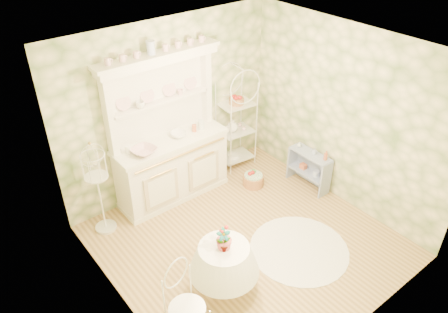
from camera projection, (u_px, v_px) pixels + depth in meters
floor at (246, 241)px, 6.06m from camera, size 3.60×3.60×0.00m
ceiling at (254, 53)px, 4.59m from camera, size 3.60×3.60×0.00m
wall_left at (115, 222)px, 4.38m from camera, size 3.60×3.60×0.00m
wall_right at (343, 117)px, 6.27m from camera, size 3.60×3.60×0.00m
wall_back at (170, 108)px, 6.51m from camera, size 3.60×3.60×0.00m
wall_front at (375, 242)px, 4.14m from camera, size 3.60×3.60×0.00m
kitchen_dresser at (170, 132)px, 6.33m from camera, size 1.87×0.61×2.29m
bakers_rack at (236, 120)px, 7.23m from camera, size 0.58×0.44×1.74m
side_shelf at (309, 169)px, 6.98m from camera, size 0.31×0.77×0.65m
round_table at (224, 270)px, 5.16m from camera, size 0.79×0.79×0.70m
cafe_chair at (187, 312)px, 4.61m from camera, size 0.43×0.43×0.78m
birdcage_stand at (98, 187)px, 5.88m from camera, size 0.39×0.39×1.47m
floor_basket at (253, 180)px, 7.11m from camera, size 0.32×0.32×0.20m
lace_rug at (299, 249)px, 5.92m from camera, size 1.67×1.67×0.01m
bowl_floral at (144, 153)px, 6.08m from camera, size 0.42×0.42×0.08m
bowl_white at (179, 136)px, 6.48m from camera, size 0.30×0.30×0.07m
cup_left at (140, 106)px, 5.99m from camera, size 0.15×0.15×0.10m
cup_right at (180, 93)px, 6.35m from camera, size 0.11×0.11×0.08m
potted_geranium at (224, 242)px, 4.85m from camera, size 0.19×0.17×0.31m
bottle_amber at (326, 156)px, 6.63m from camera, size 0.07×0.07×0.16m
bottle_blue at (314, 152)px, 6.79m from camera, size 0.05×0.05×0.11m
bottle_glass at (299, 145)px, 6.97m from camera, size 0.07×0.07×0.08m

